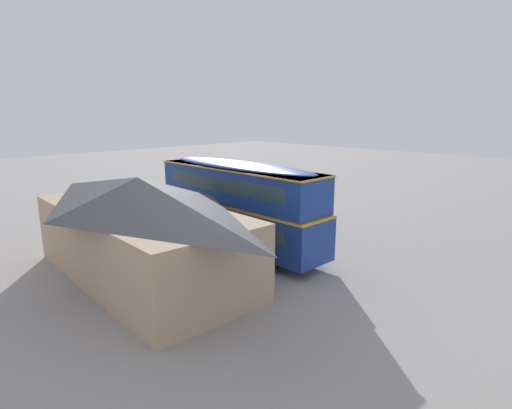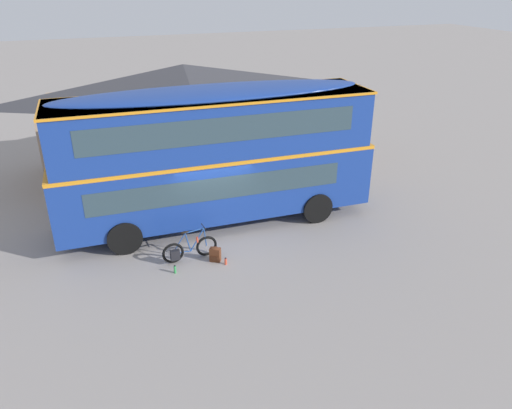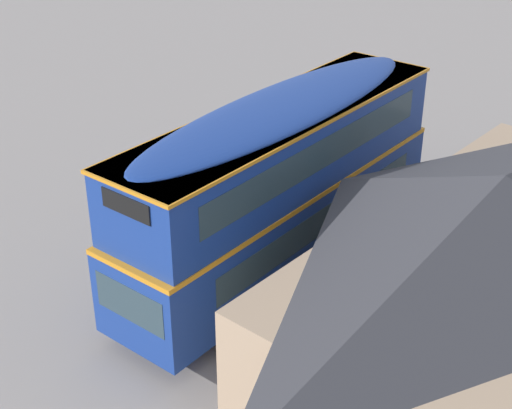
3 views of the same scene
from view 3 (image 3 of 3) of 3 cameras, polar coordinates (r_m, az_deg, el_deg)
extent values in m
plane|color=gray|center=(21.53, 0.52, -3.41)|extent=(120.00, 120.00, 0.00)
cylinder|color=black|center=(17.77, -1.65, -9.06)|extent=(1.10, 0.30, 1.10)
cylinder|color=black|center=(19.11, -7.13, -6.27)|extent=(1.10, 0.30, 1.10)
cylinder|color=black|center=(22.41, 9.41, -0.82)|extent=(1.10, 0.30, 1.10)
cylinder|color=black|center=(23.49, 4.41, 0.95)|extent=(1.10, 0.30, 1.10)
cube|color=navy|center=(20.03, 1.86, -1.02)|extent=(10.78, 2.69, 2.10)
cube|color=orange|center=(19.52, 1.91, 1.74)|extent=(10.80, 2.71, 0.12)
cube|color=navy|center=(19.10, 1.96, 4.37)|extent=(10.45, 2.63, 1.90)
ellipsoid|color=navy|center=(18.70, 2.01, 7.25)|extent=(10.24, 2.58, 0.36)
cube|color=#2D424C|center=(16.59, -9.43, -7.36)|extent=(0.10, 2.05, 0.90)
cube|color=black|center=(15.44, -9.72, -0.09)|extent=(0.08, 1.38, 0.44)
cube|color=#2D424C|center=(20.70, -0.53, 0.98)|extent=(8.37, 0.19, 0.76)
cube|color=#2D424C|center=(19.73, -0.86, 5.67)|extent=(8.80, 0.20, 0.80)
cube|color=#2D424C|center=(19.41, 5.15, -1.14)|extent=(8.37, 0.19, 0.76)
cube|color=#2D424C|center=(18.40, 4.99, 3.81)|extent=(8.80, 0.20, 0.80)
cube|color=orange|center=(18.75, 2.01, 6.91)|extent=(10.56, 2.72, 0.08)
torus|color=black|center=(22.43, -1.18, -0.99)|extent=(0.68, 0.13, 0.68)
torus|color=black|center=(23.20, 0.34, 0.09)|extent=(0.68, 0.13, 0.68)
cylinder|color=#B2B2B7|center=(22.43, -1.18, -0.99)|extent=(0.06, 0.10, 0.05)
cylinder|color=#B2B2B7|center=(23.20, 0.34, 0.09)|extent=(0.06, 0.10, 0.05)
cylinder|color=#234C99|center=(22.50, -0.77, -0.05)|extent=(0.49, 0.07, 0.72)
cylinder|color=#234C99|center=(22.39, -0.67, 0.77)|extent=(0.60, 0.08, 0.07)
cylinder|color=#234C99|center=(22.72, -0.34, 0.21)|extent=(0.18, 0.05, 0.67)
cylinder|color=#234C99|center=(23.02, -0.05, -0.25)|extent=(0.56, 0.07, 0.09)
cylinder|color=#234C99|center=(22.91, 0.05, 0.55)|extent=(0.44, 0.05, 0.62)
cylinder|color=#234C99|center=(22.29, -1.15, -0.24)|extent=(0.09, 0.04, 0.64)
cylinder|color=black|center=(22.14, -1.11, 0.63)|extent=(0.06, 0.46, 0.03)
ellipsoid|color=black|center=(22.62, -0.22, 1.11)|extent=(0.27, 0.12, 0.06)
cube|color=black|center=(23.26, -0.02, 0.22)|extent=(0.29, 0.16, 0.32)
cylinder|color=#D84C33|center=(22.50, -0.77, -0.05)|extent=(0.07, 0.07, 0.18)
cube|color=#592D19|center=(22.60, -2.24, -1.11)|extent=(0.39, 0.35, 0.44)
ellipsoid|color=#592D19|center=(22.50, -2.25, -0.62)|extent=(0.37, 0.33, 0.10)
cube|color=#3E2011|center=(22.73, -2.33, -1.12)|extent=(0.22, 0.16, 0.15)
cylinder|color=black|center=(22.49, -2.37, -1.28)|extent=(0.05, 0.05, 0.35)
cylinder|color=black|center=(22.54, -1.93, -1.20)|extent=(0.05, 0.05, 0.35)
cylinder|color=green|center=(23.67, -0.67, 0.09)|extent=(0.07, 0.07, 0.24)
cylinder|color=black|center=(23.61, -0.67, 0.37)|extent=(0.04, 0.04, 0.03)
cylinder|color=#D84C33|center=(22.67, -3.21, -1.38)|extent=(0.08, 0.08, 0.20)
cylinder|color=black|center=(22.62, -3.22, -1.13)|extent=(0.05, 0.05, 0.03)
cube|color=tan|center=(17.57, 16.76, -6.67)|extent=(11.93, 5.79, 3.23)
pyramid|color=#38383D|center=(16.40, 17.87, -0.06)|extent=(12.35, 6.21, 1.37)
cube|color=#3D2319|center=(18.80, 9.44, -5.27)|extent=(1.10, 0.10, 2.10)
cube|color=#2D424C|center=(20.67, 13.94, -0.10)|extent=(1.10, 0.10, 0.90)
cube|color=#2D424C|center=(16.37, 4.12, -7.52)|extent=(1.10, 0.10, 0.90)
camera|label=1|loc=(30.44, 47.13, 12.15)|focal=28.83mm
camera|label=2|loc=(31.30, -17.61, 21.21)|focal=34.17mm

